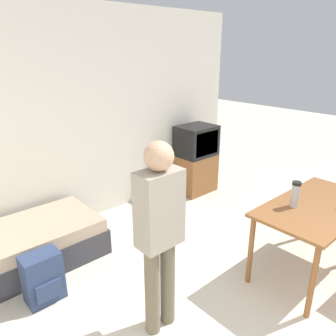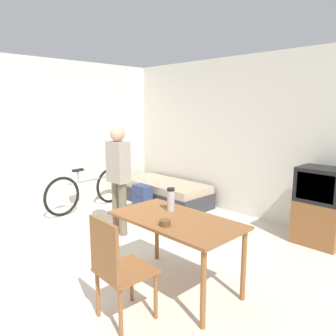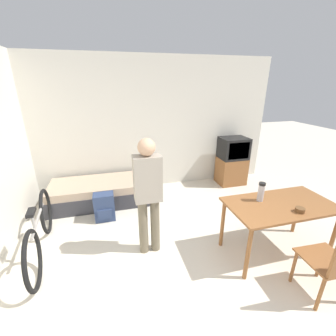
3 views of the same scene
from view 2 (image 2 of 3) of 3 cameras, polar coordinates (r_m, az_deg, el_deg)
ground_plane at (r=4.19m, az=-19.65°, el=-16.38°), size 20.00×20.00×0.00m
wall_back at (r=5.95m, az=10.06°, el=5.51°), size 5.46×0.06×2.70m
wall_left at (r=6.54m, az=-15.59°, el=5.72°), size 0.06×4.31×2.70m
daybed at (r=6.42m, az=-0.58°, el=-4.30°), size 1.85×0.84×0.43m
tv at (r=4.91m, az=24.92°, el=-6.07°), size 0.60×0.46×1.07m
dining_table at (r=3.37m, az=1.34°, el=-10.18°), size 1.36×0.73×0.75m
wooden_chair at (r=2.93m, az=-9.11°, el=-16.37°), size 0.47×0.47×0.96m
bicycle at (r=6.21m, az=-13.79°, el=-3.73°), size 0.21×1.76×0.77m
person_standing at (r=4.78m, az=-8.62°, el=-0.87°), size 0.34×0.21×1.59m
thermos_flask at (r=3.53m, az=0.49°, el=-5.28°), size 0.08×0.08×0.25m
mate_bowl at (r=3.14m, az=-0.54°, el=-9.52°), size 0.11×0.11×0.05m
backpack at (r=5.95m, az=-4.52°, el=-5.28°), size 0.33×0.25×0.48m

